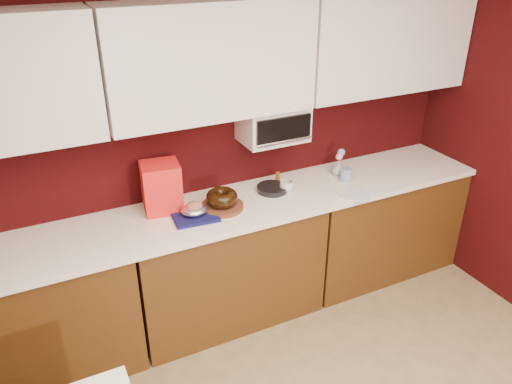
{
  "coord_description": "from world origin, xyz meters",
  "views": [
    {
      "loc": [
        -1.09,
        -0.78,
        2.52
      ],
      "look_at": [
        0.19,
        1.84,
        1.02
      ],
      "focal_mm": 35.0,
      "sensor_mm": 36.0,
      "label": 1
    }
  ],
  "objects": [
    {
      "name": "base_cabinet_center",
      "position": [
        0.0,
        1.94,
        0.43
      ],
      "size": [
        1.31,
        0.58,
        0.86
      ],
      "primitive_type": "cube",
      "color": "#4E2D0F",
      "rests_on": "floor"
    },
    {
      "name": "dark_pan",
      "position": [
        0.4,
        2.01,
        0.92
      ],
      "size": [
        0.23,
        0.23,
        0.04
      ],
      "primitive_type": "cylinder",
      "rotation": [
        0.0,
        0.0,
        -0.05
      ],
      "color": "black",
      "rests_on": "countertop"
    },
    {
      "name": "pandoro_box",
      "position": [
        -0.37,
        2.09,
        1.07
      ],
      "size": [
        0.27,
        0.25,
        0.33
      ],
      "primitive_type": "cube",
      "rotation": [
        0.0,
        0.0,
        -0.13
      ],
      "color": "red",
      "rests_on": "countertop"
    },
    {
      "name": "coffee_mug",
      "position": [
        0.49,
        1.97,
        0.95
      ],
      "size": [
        0.12,
        0.12,
        0.09
      ],
      "primitive_type": "imported",
      "rotation": [
        0.0,
        0.0,
        0.57
      ],
      "color": "silver",
      "rests_on": "countertop"
    },
    {
      "name": "base_cabinet_right",
      "position": [
        1.33,
        1.94,
        0.43
      ],
      "size": [
        1.31,
        0.58,
        0.86
      ],
      "primitive_type": "cube",
      "color": "#4E2D0F",
      "rests_on": "floor"
    },
    {
      "name": "roasted_ham",
      "position": [
        -0.22,
        1.9,
        0.98
      ],
      "size": [
        0.12,
        0.11,
        0.07
      ],
      "primitive_type": "ellipsoid",
      "rotation": [
        0.0,
        0.0,
        -0.15
      ],
      "color": "#AB634E",
      "rests_on": "foil_ham_nest"
    },
    {
      "name": "blue_jar",
      "position": [
        0.97,
        1.92,
        0.95
      ],
      "size": [
        0.09,
        0.09,
        0.1
      ],
      "primitive_type": "cylinder",
      "rotation": [
        0.0,
        0.0,
        -0.03
      ],
      "color": "navy",
      "rests_on": "countertop"
    },
    {
      "name": "bundt_cake",
      "position": [
        -0.01,
        1.94,
        0.98
      ],
      "size": [
        0.27,
        0.27,
        0.09
      ],
      "primitive_type": "torus",
      "rotation": [
        0.0,
        0.0,
        0.31
      ],
      "color": "black",
      "rests_on": "cake_base"
    },
    {
      "name": "foil_ham_nest",
      "position": [
        -0.22,
        1.9,
        0.96
      ],
      "size": [
        0.19,
        0.16,
        0.06
      ],
      "primitive_type": "ellipsoid",
      "rotation": [
        0.0,
        0.0,
        0.08
      ],
      "color": "white",
      "rests_on": "navy_towel"
    },
    {
      "name": "china_plate",
      "position": [
        0.9,
        1.71,
        0.91
      ],
      "size": [
        0.31,
        0.31,
        0.01
      ],
      "primitive_type": "cylinder",
      "rotation": [
        0.0,
        0.0,
        0.36
      ],
      "color": "white",
      "rests_on": "countertop"
    },
    {
      "name": "base_cabinet_left",
      "position": [
        -1.33,
        1.94,
        0.43
      ],
      "size": [
        1.31,
        0.58,
        0.86
      ],
      "primitive_type": "cube",
      "color": "#4E2D0F",
      "rests_on": "floor"
    },
    {
      "name": "toaster_oven_handle",
      "position": [
        0.45,
        1.93,
        1.3
      ],
      "size": [
        0.42,
        0.02,
        0.02
      ],
      "primitive_type": "cylinder",
      "rotation": [
        0.0,
        1.57,
        0.0
      ],
      "color": "silver",
      "rests_on": "toaster_oven"
    },
    {
      "name": "navy_towel",
      "position": [
        -0.22,
        1.9,
        0.91
      ],
      "size": [
        0.3,
        0.26,
        0.02
      ],
      "primitive_type": "cube",
      "rotation": [
        0.0,
        0.0,
        -0.09
      ],
      "color": "#14144B",
      "rests_on": "countertop"
    },
    {
      "name": "flower_vase",
      "position": [
        0.98,
        2.04,
        0.96
      ],
      "size": [
        0.08,
        0.08,
        0.12
      ],
      "primitive_type": "imported",
      "rotation": [
        0.0,
        0.0,
        0.05
      ],
      "color": "#B0B7C8",
      "rests_on": "countertop"
    },
    {
      "name": "cake_base",
      "position": [
        -0.01,
        1.94,
        0.91
      ],
      "size": [
        0.38,
        0.38,
        0.03
      ],
      "primitive_type": "cylinder",
      "rotation": [
        0.0,
        0.0,
        -0.41
      ],
      "color": "brown",
      "rests_on": "countertop"
    },
    {
      "name": "amber_bottle",
      "position": [
        0.5,
        2.1,
        0.95
      ],
      "size": [
        0.03,
        0.03,
        0.09
      ],
      "primitive_type": "cylinder",
      "rotation": [
        0.0,
        0.0,
        0.1
      ],
      "color": "brown",
      "rests_on": "countertop"
    },
    {
      "name": "countertop",
      "position": [
        0.0,
        1.94,
        0.88
      ],
      "size": [
        4.0,
        0.62,
        0.04
      ],
      "primitive_type": "cube",
      "color": "white",
      "rests_on": "base_cabinet_center"
    },
    {
      "name": "upper_cabinet_center",
      "position": [
        0.0,
        2.08,
        1.85
      ],
      "size": [
        1.31,
        0.33,
        0.7
      ],
      "primitive_type": "cube",
      "color": "white",
      "rests_on": "wall_back"
    },
    {
      "name": "toaster_oven",
      "position": [
        0.45,
        2.1,
        1.38
      ],
      "size": [
        0.45,
        0.3,
        0.25
      ],
      "primitive_type": "cube",
      "color": "white",
      "rests_on": "upper_cabinet_center"
    },
    {
      "name": "flower_blue",
      "position": [
        1.01,
        2.06,
        1.07
      ],
      "size": [
        0.06,
        0.06,
        0.06
      ],
      "primitive_type": "sphere",
      "color": "#7EB2CA",
      "rests_on": "flower_vase"
    },
    {
      "name": "wall_back",
      "position": [
        0.0,
        2.25,
        1.25
      ],
      "size": [
        4.0,
        0.02,
        2.5
      ],
      "primitive_type": "cube",
      "color": "#320608",
      "rests_on": "floor"
    },
    {
      "name": "flower_pink",
      "position": [
        0.98,
        2.04,
        1.05
      ],
      "size": [
        0.05,
        0.05,
        0.05
      ],
      "primitive_type": "sphere",
      "color": "pink",
      "rests_on": "flower_vase"
    },
    {
      "name": "upper_cabinet_right",
      "position": [
        1.33,
        2.08,
        1.85
      ],
      "size": [
        1.31,
        0.33,
        0.7
      ],
      "primitive_type": "cube",
      "color": "white",
      "rests_on": "wall_back"
    },
    {
      "name": "toaster_oven_door",
      "position": [
        0.45,
        1.94,
        1.38
      ],
      "size": [
        0.4,
        0.02,
        0.18
      ],
      "primitive_type": "cube",
      "color": "black",
      "rests_on": "toaster_oven"
    }
  ]
}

